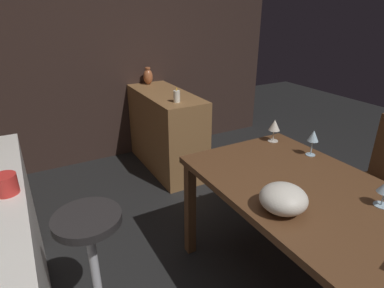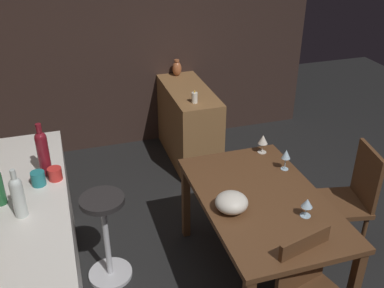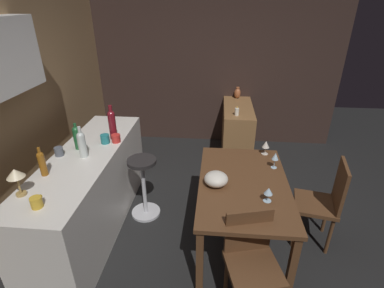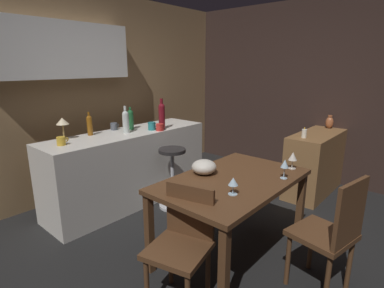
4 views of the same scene
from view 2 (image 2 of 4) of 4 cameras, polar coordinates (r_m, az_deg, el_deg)
name	(u,v)px [view 2 (image 2 of 4)]	position (r m, az deg, el deg)	size (l,w,h in m)	color
ground_plane	(229,287)	(3.56, 4.75, -17.69)	(9.00, 9.00, 0.00)	black
wall_side_right	(121,34)	(5.01, -9.08, 13.65)	(0.10, 4.40, 2.60)	#33231E
dining_table	(261,208)	(3.24, 8.85, -8.03)	(1.37, 0.84, 0.74)	#56351E
kitchen_counter	(31,267)	(3.23, -19.85, -14.49)	(2.10, 0.60, 0.90)	silver
sideboard_cabinet	(188,124)	(4.92, -0.48, 2.61)	(1.10, 0.44, 0.82)	olive
chair_by_doorway	(349,198)	(3.76, 19.40, -6.46)	(0.47, 0.47, 0.94)	#56351E
bar_stool	(106,236)	(3.43, -10.89, -11.45)	(0.34, 0.34, 0.73)	#262323
wine_glass_left	(286,155)	(3.47, 11.91, -1.36)	(0.07, 0.07, 0.17)	silver
wine_glass_right	(263,140)	(3.68, 9.04, 0.52)	(0.08, 0.08, 0.16)	silver
wine_glass_center	(307,204)	(3.02, 14.46, -7.38)	(0.08, 0.08, 0.13)	silver
fruit_bowl	(232,202)	(3.01, 5.06, -7.43)	(0.22, 0.22, 0.13)	beige
wine_bottle_ruby	(43,151)	(3.18, -18.49, -0.86)	(0.08, 0.08, 0.39)	maroon
wine_bottle_clear	(18,195)	(2.83, -21.33, -6.10)	(0.08, 0.08, 0.32)	silver
cup_red	(55,174)	(3.17, -17.08, -3.64)	(0.13, 0.09, 0.09)	red
cup_teal	(38,178)	(3.14, -19.02, -4.17)	(0.13, 0.09, 0.10)	teal
pillar_candle_tall	(195,98)	(4.39, 0.33, 5.94)	(0.06, 0.06, 0.13)	white
vase_copper	(177,68)	(5.10, -1.94, 9.62)	(0.10, 0.10, 0.19)	#B26038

